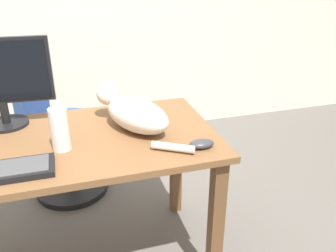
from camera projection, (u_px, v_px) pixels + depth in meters
desk at (71, 162)px, 1.61m from camera, size 1.31×0.71×0.73m
office_chair at (59, 138)px, 2.31m from camera, size 0.51×0.49×0.92m
cat at (134, 112)px, 1.63m from camera, size 0.35×0.55×0.20m
computer_mouse at (202, 144)px, 1.49m from camera, size 0.11×0.06×0.04m
spray_bottle at (60, 128)px, 1.44m from camera, size 0.08×0.08×0.21m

